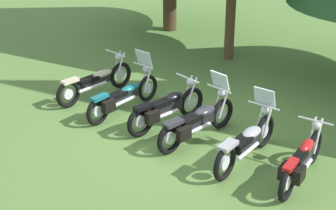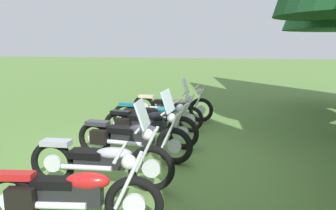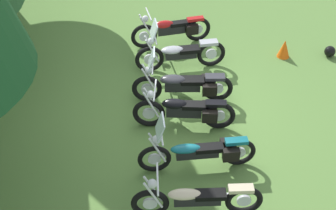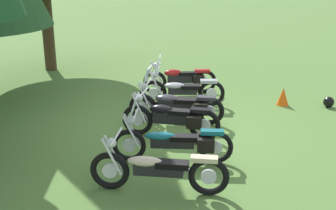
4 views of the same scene
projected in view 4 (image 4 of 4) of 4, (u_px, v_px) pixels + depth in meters
name	position (u px, v px, depth m)	size (l,w,h in m)	color
ground_plane	(171.00, 130.00, 9.87)	(80.00, 80.00, 0.00)	#547A38
motorcycle_0	(158.00, 169.00, 7.09)	(0.74, 2.34, 0.99)	black
motorcycle_1	(174.00, 141.00, 8.15)	(0.61, 2.32, 1.34)	black
motorcycle_2	(172.00, 118.00, 9.29)	(0.77, 2.18, 1.00)	black
motorcycle_3	(177.00, 105.00, 10.14)	(0.71, 2.29, 1.35)	black
motorcycle_4	(181.00, 90.00, 11.33)	(0.69, 2.25, 1.36)	black
motorcycle_5	(181.00, 79.00, 12.42)	(0.72, 2.14, 1.00)	black
traffic_cone	(283.00, 96.00, 11.48)	(0.32, 0.32, 0.48)	#EA590F
dropped_helmet	(329.00, 102.00, 11.34)	(0.29, 0.29, 0.29)	black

